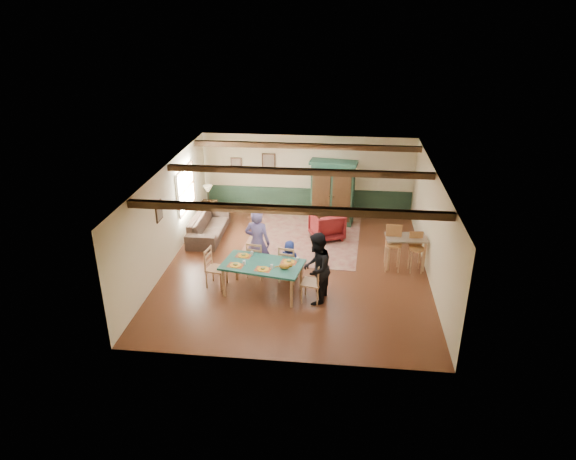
# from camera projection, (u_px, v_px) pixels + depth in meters

# --- Properties ---
(floor) EXTENTS (8.00, 8.00, 0.00)m
(floor) POSITION_uv_depth(u_px,v_px,m) (296.00, 268.00, 13.99)
(floor) COLOR #4C2415
(floor) RESTS_ON ground
(wall_back) EXTENTS (7.00, 0.02, 2.70)m
(wall_back) POSITION_uv_depth(u_px,v_px,m) (308.00, 175.00, 17.07)
(wall_back) COLOR beige
(wall_back) RESTS_ON floor
(wall_left) EXTENTS (0.02, 8.00, 2.70)m
(wall_left) POSITION_uv_depth(u_px,v_px,m) (167.00, 217.00, 13.78)
(wall_left) COLOR beige
(wall_left) RESTS_ON floor
(wall_right) EXTENTS (0.02, 8.00, 2.70)m
(wall_right) POSITION_uv_depth(u_px,v_px,m) (433.00, 228.00, 13.09)
(wall_right) COLOR beige
(wall_right) RESTS_ON floor
(ceiling) EXTENTS (7.00, 8.00, 0.02)m
(ceiling) POSITION_uv_depth(u_px,v_px,m) (297.00, 173.00, 12.89)
(ceiling) COLOR silver
(ceiling) RESTS_ON wall_back
(wainscot_back) EXTENTS (6.95, 0.03, 0.90)m
(wainscot_back) POSITION_uv_depth(u_px,v_px,m) (307.00, 201.00, 17.42)
(wainscot_back) COLOR #1A3022
(wainscot_back) RESTS_ON floor
(ceiling_beam_front) EXTENTS (6.95, 0.16, 0.16)m
(ceiling_beam_front) POSITION_uv_depth(u_px,v_px,m) (287.00, 210.00, 10.84)
(ceiling_beam_front) COLOR black
(ceiling_beam_front) RESTS_ON ceiling
(ceiling_beam_mid) EXTENTS (6.95, 0.16, 0.16)m
(ceiling_beam_mid) POSITION_uv_depth(u_px,v_px,m) (298.00, 172.00, 13.29)
(ceiling_beam_mid) COLOR black
(ceiling_beam_mid) RESTS_ON ceiling
(ceiling_beam_back) EXTENTS (6.95, 0.16, 0.16)m
(ceiling_beam_back) POSITION_uv_depth(u_px,v_px,m) (306.00, 146.00, 15.65)
(ceiling_beam_back) COLOR black
(ceiling_beam_back) RESTS_ON ceiling
(window_left) EXTENTS (0.06, 1.60, 1.30)m
(window_left) POSITION_uv_depth(u_px,v_px,m) (186.00, 189.00, 15.25)
(window_left) COLOR white
(window_left) RESTS_ON wall_left
(picture_left_wall) EXTENTS (0.04, 0.42, 0.52)m
(picture_left_wall) POSITION_uv_depth(u_px,v_px,m) (159.00, 211.00, 13.07)
(picture_left_wall) COLOR gray
(picture_left_wall) RESTS_ON wall_left
(picture_back_a) EXTENTS (0.45, 0.04, 0.55)m
(picture_back_a) POSITION_uv_depth(u_px,v_px,m) (269.00, 161.00, 16.99)
(picture_back_a) COLOR gray
(picture_back_a) RESTS_ON wall_back
(picture_back_b) EXTENTS (0.38, 0.04, 0.48)m
(picture_back_b) POSITION_uv_depth(u_px,v_px,m) (236.00, 165.00, 17.16)
(picture_back_b) COLOR gray
(picture_back_b) RESTS_ON wall_back
(dining_table) EXTENTS (2.10, 1.41, 0.81)m
(dining_table) POSITION_uv_depth(u_px,v_px,m) (263.00, 278.00, 12.62)
(dining_table) COLOR #1C594D
(dining_table) RESTS_ON floor
(dining_chair_far_left) EXTENTS (0.53, 0.55, 1.02)m
(dining_chair_far_left) POSITION_uv_depth(u_px,v_px,m) (257.00, 259.00, 13.37)
(dining_chair_far_left) COLOR tan
(dining_chair_far_left) RESTS_ON floor
(dining_chair_far_right) EXTENTS (0.53, 0.55, 1.02)m
(dining_chair_far_right) POSITION_uv_depth(u_px,v_px,m) (288.00, 263.00, 13.14)
(dining_chair_far_right) COLOR tan
(dining_chair_far_right) RESTS_ON floor
(dining_chair_end_left) EXTENTS (0.55, 0.53, 1.02)m
(dining_chair_end_left) POSITION_uv_depth(u_px,v_px,m) (216.00, 268.00, 12.90)
(dining_chair_end_left) COLOR tan
(dining_chair_end_left) RESTS_ON floor
(dining_chair_end_right) EXTENTS (0.55, 0.53, 1.02)m
(dining_chair_end_right) POSITION_uv_depth(u_px,v_px,m) (312.00, 282.00, 12.25)
(dining_chair_end_right) COLOR tan
(dining_chair_end_right) RESTS_ON floor
(person_man) EXTENTS (0.75, 0.56, 1.86)m
(person_man) POSITION_uv_depth(u_px,v_px,m) (258.00, 243.00, 13.27)
(person_man) COLOR #685999
(person_man) RESTS_ON floor
(person_woman) EXTENTS (0.82, 0.97, 1.78)m
(person_woman) POSITION_uv_depth(u_px,v_px,m) (316.00, 268.00, 12.07)
(person_woman) COLOR black
(person_woman) RESTS_ON floor
(person_child) EXTENTS (0.58, 0.43, 1.08)m
(person_child) POSITION_uv_depth(u_px,v_px,m) (289.00, 260.00, 13.21)
(person_child) COLOR navy
(person_child) RESTS_ON floor
(cat) EXTENTS (0.41, 0.22, 0.19)m
(cat) POSITION_uv_depth(u_px,v_px,m) (284.00, 266.00, 12.17)
(cat) COLOR orange
(cat) RESTS_ON dining_table
(place_setting_near_left) EXTENTS (0.48, 0.39, 0.11)m
(place_setting_near_left) POSITION_uv_depth(u_px,v_px,m) (236.00, 264.00, 12.35)
(place_setting_near_left) COLOR gold
(place_setting_near_left) RESTS_ON dining_table
(place_setting_near_center) EXTENTS (0.48, 0.39, 0.11)m
(place_setting_near_center) POSITION_uv_depth(u_px,v_px,m) (263.00, 268.00, 12.17)
(place_setting_near_center) COLOR gold
(place_setting_near_center) RESTS_ON dining_table
(place_setting_far_left) EXTENTS (0.48, 0.39, 0.11)m
(place_setting_far_left) POSITION_uv_depth(u_px,v_px,m) (244.00, 254.00, 12.82)
(place_setting_far_left) COLOR gold
(place_setting_far_left) RESTS_ON dining_table
(place_setting_far_right) EXTENTS (0.48, 0.39, 0.11)m
(place_setting_far_right) POSITION_uv_depth(u_px,v_px,m) (289.00, 260.00, 12.52)
(place_setting_far_right) COLOR gold
(place_setting_far_right) RESTS_ON dining_table
(area_rug) EXTENTS (3.57, 4.16, 0.01)m
(area_rug) POSITION_uv_depth(u_px,v_px,m) (304.00, 237.00, 15.81)
(area_rug) COLOR tan
(area_rug) RESTS_ON floor
(armoire) EXTENTS (1.55, 0.79, 2.09)m
(armoire) POSITION_uv_depth(u_px,v_px,m) (333.00, 193.00, 16.42)
(armoire) COLOR #133124
(armoire) RESTS_ON floor
(armchair) EXTENTS (1.19, 1.21, 0.84)m
(armchair) POSITION_uv_depth(u_px,v_px,m) (327.00, 225.00, 15.60)
(armchair) COLOR #501015
(armchair) RESTS_ON floor
(sofa) EXTENTS (0.93, 2.32, 0.67)m
(sofa) POSITION_uv_depth(u_px,v_px,m) (209.00, 226.00, 15.76)
(sofa) COLOR #3E2F26
(sofa) RESTS_ON floor
(end_table) EXTENTS (0.51, 0.51, 0.62)m
(end_table) POSITION_uv_depth(u_px,v_px,m) (209.00, 211.00, 16.98)
(end_table) COLOR black
(end_table) RESTS_ON floor
(table_lamp) EXTENTS (0.33, 0.33, 0.56)m
(table_lamp) POSITION_uv_depth(u_px,v_px,m) (208.00, 194.00, 16.74)
(table_lamp) COLOR beige
(table_lamp) RESTS_ON end_table
(counter_table) EXTENTS (1.13, 0.71, 0.90)m
(counter_table) POSITION_uv_depth(u_px,v_px,m) (405.00, 252.00, 13.86)
(counter_table) COLOR tan
(counter_table) RESTS_ON floor
(bar_stool_left) EXTENTS (0.45, 0.49, 1.24)m
(bar_stool_left) POSITION_uv_depth(u_px,v_px,m) (393.00, 249.00, 13.64)
(bar_stool_left) COLOR #B67B47
(bar_stool_left) RESTS_ON floor
(bar_stool_right) EXTENTS (0.43, 0.47, 1.09)m
(bar_stool_right) POSITION_uv_depth(u_px,v_px,m) (416.00, 253.00, 13.58)
(bar_stool_right) COLOR #B67B47
(bar_stool_right) RESTS_ON floor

